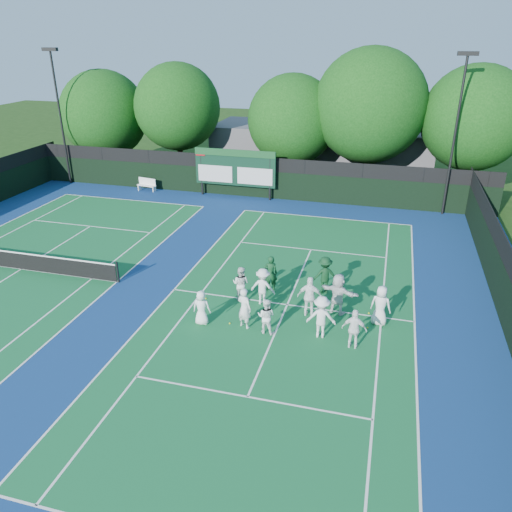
% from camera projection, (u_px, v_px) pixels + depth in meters
% --- Properties ---
extents(ground, '(120.00, 120.00, 0.00)m').
position_uv_depth(ground, '(282.00, 316.00, 21.46)').
color(ground, '#19370F').
rests_on(ground, ground).
extents(court_apron, '(34.00, 32.00, 0.01)m').
position_uv_depth(court_apron, '(164.00, 288.00, 23.78)').
color(court_apron, navy).
rests_on(court_apron, ground).
extents(near_court, '(11.05, 23.85, 0.01)m').
position_uv_depth(near_court, '(287.00, 305.00, 22.34)').
color(near_court, '#135E2E').
rests_on(near_court, ground).
extents(left_court, '(11.05, 23.85, 0.01)m').
position_uv_depth(left_court, '(22.00, 269.00, 25.69)').
color(left_court, '#135E2E').
rests_on(left_court, ground).
extents(back_fence, '(34.00, 0.08, 3.00)m').
position_uv_depth(back_fence, '(250.00, 179.00, 36.41)').
color(back_fence, black).
rests_on(back_fence, ground).
extents(divider_fence_right, '(0.08, 32.00, 3.00)m').
position_uv_depth(divider_fence_right, '(512.00, 305.00, 19.62)').
color(divider_fence_right, black).
rests_on(divider_fence_right, ground).
extents(scoreboard, '(6.00, 0.21, 3.55)m').
position_uv_depth(scoreboard, '(235.00, 168.00, 35.94)').
color(scoreboard, black).
rests_on(scoreboard, ground).
extents(clubhouse, '(18.00, 6.00, 4.00)m').
position_uv_depth(clubhouse, '(321.00, 150.00, 42.22)').
color(clubhouse, '#56565B').
rests_on(clubhouse, ground).
extents(light_pole_left, '(1.20, 0.30, 10.12)m').
position_uv_depth(light_pole_left, '(58.00, 102.00, 37.71)').
color(light_pole_left, black).
rests_on(light_pole_left, ground).
extents(light_pole_right, '(1.20, 0.30, 10.12)m').
position_uv_depth(light_pole_right, '(458.00, 118.00, 30.87)').
color(light_pole_right, black).
rests_on(light_pole_right, ground).
extents(tennis_net, '(11.30, 0.10, 1.10)m').
position_uv_depth(tennis_net, '(20.00, 260.00, 25.50)').
color(tennis_net, black).
rests_on(tennis_net, ground).
extents(bench, '(1.59, 0.69, 0.97)m').
position_uv_depth(bench, '(147.00, 184.00, 38.12)').
color(bench, white).
rests_on(bench, ground).
extents(tree_a, '(7.13, 7.13, 8.49)m').
position_uv_depth(tree_a, '(106.00, 116.00, 41.38)').
color(tree_a, black).
rests_on(tree_a, ground).
extents(tree_b, '(6.77, 6.77, 9.13)m').
position_uv_depth(tree_b, '(180.00, 109.00, 39.45)').
color(tree_b, black).
rests_on(tree_b, ground).
extents(tree_c, '(6.73, 6.73, 8.49)m').
position_uv_depth(tree_c, '(295.00, 122.00, 37.48)').
color(tree_c, black).
rests_on(tree_c, ground).
extents(tree_d, '(8.08, 8.08, 10.37)m').
position_uv_depth(tree_d, '(372.00, 109.00, 35.65)').
color(tree_d, black).
rests_on(tree_d, ground).
extents(tree_e, '(7.18, 7.18, 9.36)m').
position_uv_depth(tree_e, '(476.00, 121.00, 34.18)').
color(tree_e, black).
rests_on(tree_e, ground).
extents(tennis_ball_0, '(0.07, 0.07, 0.07)m').
position_uv_depth(tennis_ball_0, '(230.00, 323.00, 20.87)').
color(tennis_ball_0, yellow).
rests_on(tennis_ball_0, ground).
extents(tennis_ball_1, '(0.07, 0.07, 0.07)m').
position_uv_depth(tennis_ball_1, '(369.00, 313.00, 21.62)').
color(tennis_ball_1, yellow).
rests_on(tennis_ball_1, ground).
extents(tennis_ball_3, '(0.07, 0.07, 0.07)m').
position_uv_depth(tennis_ball_3, '(206.00, 298.00, 22.81)').
color(tennis_ball_3, yellow).
rests_on(tennis_ball_3, ground).
extents(tennis_ball_5, '(0.07, 0.07, 0.07)m').
position_uv_depth(tennis_ball_5, '(367.00, 328.00, 20.56)').
color(tennis_ball_5, yellow).
rests_on(tennis_ball_5, ground).
extents(player_front_0, '(0.78, 0.54, 1.52)m').
position_uv_depth(player_front_0, '(202.00, 308.00, 20.61)').
color(player_front_0, white).
rests_on(player_front_0, ground).
extents(player_front_1, '(0.77, 0.65, 1.79)m').
position_uv_depth(player_front_1, '(244.00, 308.00, 20.32)').
color(player_front_1, white).
rests_on(player_front_1, ground).
extents(player_front_2, '(0.77, 0.62, 1.52)m').
position_uv_depth(player_front_2, '(266.00, 316.00, 20.00)').
color(player_front_2, white).
rests_on(player_front_2, ground).
extents(player_front_3, '(1.22, 0.77, 1.79)m').
position_uv_depth(player_front_3, '(321.00, 317.00, 19.69)').
color(player_front_3, white).
rests_on(player_front_3, ground).
extents(player_front_4, '(1.00, 0.47, 1.66)m').
position_uv_depth(player_front_4, '(354.00, 329.00, 19.01)').
color(player_front_4, white).
rests_on(player_front_4, ground).
extents(player_back_0, '(0.86, 0.71, 1.64)m').
position_uv_depth(player_back_0, '(241.00, 284.00, 22.45)').
color(player_back_0, white).
rests_on(player_back_0, ground).
extents(player_back_1, '(1.15, 0.72, 1.72)m').
position_uv_depth(player_back_1, '(263.00, 287.00, 22.11)').
color(player_back_1, white).
rests_on(player_back_1, ground).
extents(player_back_2, '(1.08, 0.49, 1.82)m').
position_uv_depth(player_back_2, '(310.00, 297.00, 21.16)').
color(player_back_2, white).
rests_on(player_back_2, ground).
extents(player_back_3, '(1.82, 1.03, 1.87)m').
position_uv_depth(player_back_3, '(338.00, 294.00, 21.33)').
color(player_back_3, silver).
rests_on(player_back_3, ground).
extents(player_back_4, '(0.96, 0.73, 1.76)m').
position_uv_depth(player_back_4, '(381.00, 306.00, 20.54)').
color(player_back_4, white).
rests_on(player_back_4, ground).
extents(coach_left, '(0.74, 0.59, 1.77)m').
position_uv_depth(coach_left, '(270.00, 273.00, 23.25)').
color(coach_left, '#103C1D').
rests_on(coach_left, ground).
extents(coach_right, '(1.34, 1.08, 1.81)m').
position_uv_depth(coach_right, '(325.00, 275.00, 23.05)').
color(coach_right, '#0E3519').
rests_on(coach_right, ground).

